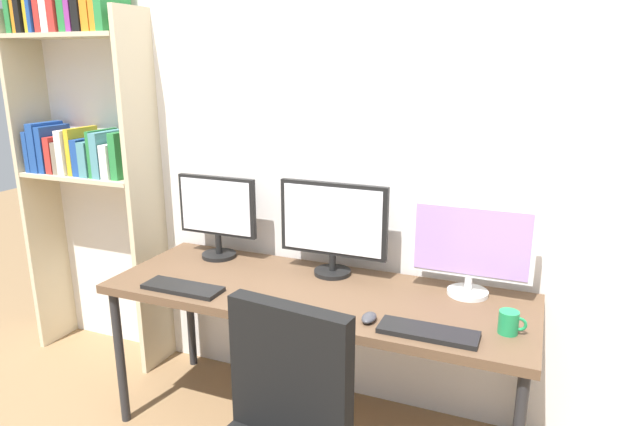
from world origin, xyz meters
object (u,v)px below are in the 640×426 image
object	(u,v)px
keyboard_left	(183,288)
computer_mouse	(369,318)
desk	(316,301)
coffee_mug	(509,322)
bookshelf	(81,121)
monitor_center	(333,225)
monitor_right	(471,246)
keyboard_right	(428,332)
monitor_left	(217,213)

from	to	relation	value
keyboard_left	computer_mouse	xyz separation A→B (m)	(0.88, 0.02, 0.01)
desk	coffee_mug	bearing A→B (deg)	-6.94
bookshelf	computer_mouse	size ratio (longest dim) A/B	22.78
monitor_center	monitor_right	xyz separation A→B (m)	(0.65, -0.00, -0.02)
monitor_center	keyboard_left	bearing A→B (deg)	-141.70
monitor_center	keyboard_left	distance (m)	0.75
bookshelf	keyboard_left	bearing A→B (deg)	-25.45
bookshelf	coffee_mug	distance (m)	2.47
desk	keyboard_right	distance (m)	0.61
monitor_left	computer_mouse	distance (m)	1.08
coffee_mug	monitor_left	bearing A→B (deg)	168.05
computer_mouse	coffee_mug	xyz separation A→B (m)	(0.52, 0.11, 0.03)
monitor_left	keyboard_right	xyz separation A→B (m)	(1.21, -0.44, -0.23)
monitor_left	keyboard_left	world-z (taller)	monitor_left
desk	computer_mouse	world-z (taller)	computer_mouse
monitor_right	computer_mouse	world-z (taller)	monitor_right
keyboard_left	coffee_mug	xyz separation A→B (m)	(1.40, 0.13, 0.04)
monitor_right	monitor_left	bearing A→B (deg)	-180.00
bookshelf	monitor_center	xyz separation A→B (m)	(1.53, -0.02, -0.43)
keyboard_right	coffee_mug	distance (m)	0.31
bookshelf	keyboard_left	world-z (taller)	bookshelf
monitor_left	monitor_center	xyz separation A→B (m)	(0.65, 0.00, 0.01)
monitor_left	monitor_center	bearing A→B (deg)	0.01
desk	computer_mouse	size ratio (longest dim) A/B	20.12
monitor_center	desk	bearing A→B (deg)	-90.00
monitor_right	keyboard_right	xyz separation A→B (m)	(-0.09, -0.44, -0.22)
monitor_right	coffee_mug	bearing A→B (deg)	-58.11
computer_mouse	coffee_mug	distance (m)	0.53
bookshelf	monitor_left	world-z (taller)	bookshelf
desk	keyboard_left	size ratio (longest dim) A/B	5.16
monitor_center	computer_mouse	bearing A→B (deg)	-52.96
monitor_right	keyboard_right	size ratio (longest dim) A/B	1.40
keyboard_left	computer_mouse	world-z (taller)	computer_mouse
desk	monitor_left	xyz separation A→B (m)	(-0.65, 0.21, 0.30)
monitor_left	keyboard_left	bearing A→B (deg)	-79.05
monitor_left	monitor_center	size ratio (longest dim) A/B	0.82
bookshelf	monitor_center	world-z (taller)	bookshelf
bookshelf	monitor_right	bearing A→B (deg)	-0.46
keyboard_left	bookshelf	bearing A→B (deg)	154.55
monitor_left	bookshelf	bearing A→B (deg)	178.87
desk	computer_mouse	xyz separation A→B (m)	(0.32, -0.21, 0.07)
keyboard_right	bookshelf	bearing A→B (deg)	167.57
desk	monitor_left	distance (m)	0.74
monitor_center	monitor_left	bearing A→B (deg)	-179.99
monitor_center	computer_mouse	world-z (taller)	monitor_center
monitor_center	monitor_right	bearing A→B (deg)	-0.00
computer_mouse	coffee_mug	size ratio (longest dim) A/B	0.91
monitor_center	keyboard_left	xyz separation A→B (m)	(-0.56, -0.44, -0.24)
desk	monitor_center	distance (m)	0.37
desk	coffee_mug	size ratio (longest dim) A/B	18.22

